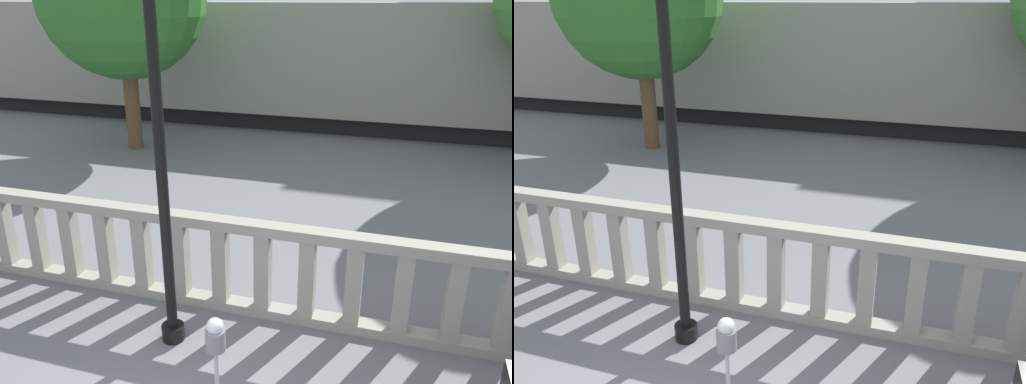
{
  "view_description": "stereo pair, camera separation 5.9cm",
  "coord_description": "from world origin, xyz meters",
  "views": [
    {
      "loc": [
        1.58,
        -2.37,
        4.02
      ],
      "look_at": [
        -0.4,
        4.14,
        1.36
      ],
      "focal_mm": 35.0,
      "sensor_mm": 36.0,
      "label": 1
    },
    {
      "loc": [
        1.64,
        -2.35,
        4.02
      ],
      "look_at": [
        -0.4,
        4.14,
        1.36
      ],
      "focal_mm": 35.0,
      "sensor_mm": 36.0,
      "label": 2
    }
  ],
  "objects": [
    {
      "name": "parking_meter",
      "position": [
        0.13,
        1.12,
        1.08
      ],
      "size": [
        0.19,
        0.19,
        1.33
      ],
      "color": "#99999E",
      "rests_on": "ground"
    },
    {
      "name": "train_near",
      "position": [
        -2.15,
        14.16,
        2.03
      ],
      "size": [
        26.33,
        3.0,
        4.49
      ],
      "color": "black",
      "rests_on": "ground"
    },
    {
      "name": "balustrade",
      "position": [
        0.0,
        3.14,
        0.68
      ],
      "size": [
        12.92,
        0.24,
        1.35
      ],
      "color": "gray",
      "rests_on": "ground"
    }
  ]
}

